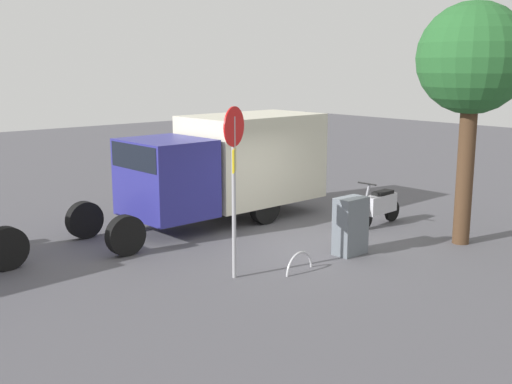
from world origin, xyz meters
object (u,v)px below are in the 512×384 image
(box_truck_near, at_px, (225,163))
(stop_sign, at_px, (234,165))
(utility_cabinet, at_px, (350,226))
(bike_rack_hoop, at_px, (299,272))
(motorcycle, at_px, (380,205))
(street_tree, at_px, (472,62))

(box_truck_near, xyz_separation_m, stop_sign, (2.71, 3.77, 0.68))
(utility_cabinet, height_order, bike_rack_hoop, utility_cabinet)
(box_truck_near, height_order, motorcycle, box_truck_near)
(utility_cabinet, bearing_deg, bike_rack_hoop, 4.88)
(stop_sign, bearing_deg, box_truck_near, -125.69)
(stop_sign, distance_m, bike_rack_hoop, 2.62)
(box_truck_near, distance_m, motorcycle, 4.22)
(motorcycle, bearing_deg, utility_cabinet, 21.05)
(bike_rack_hoop, bearing_deg, street_tree, 167.19)
(box_truck_near, height_order, bike_rack_hoop, box_truck_near)
(street_tree, distance_m, utility_cabinet, 4.56)
(street_tree, xyz_separation_m, utility_cabinet, (2.64, -1.13, -3.55))
(motorcycle, distance_m, bike_rack_hoop, 4.51)
(motorcycle, xyz_separation_m, stop_sign, (5.50, 0.78, 1.72))
(motorcycle, relative_size, utility_cabinet, 1.42)
(utility_cabinet, distance_m, bike_rack_hoop, 1.83)
(utility_cabinet, bearing_deg, motorcycle, -154.77)
(box_truck_near, height_order, stop_sign, stop_sign)
(motorcycle, distance_m, street_tree, 4.35)
(stop_sign, xyz_separation_m, bike_rack_hoop, (-1.23, 0.57, -2.24))
(street_tree, bearing_deg, box_truck_near, -61.75)
(box_truck_near, distance_m, bike_rack_hoop, 4.85)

